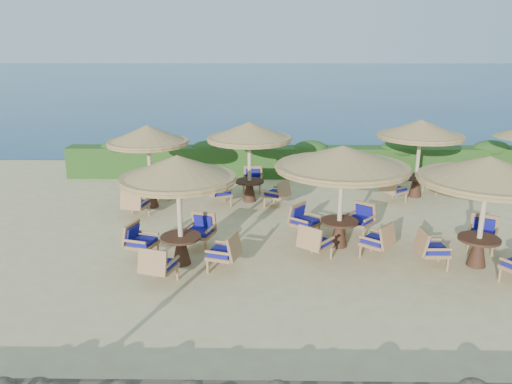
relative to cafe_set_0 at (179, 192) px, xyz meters
name	(u,v)px	position (x,y,z in m)	size (l,w,h in m)	color
ground	(315,248)	(3.28, 1.00, -1.80)	(120.00, 120.00, 0.00)	#D4C186
sea	(272,77)	(3.28, 71.00, -1.80)	(160.00, 160.00, 0.00)	navy
hedge	(297,162)	(3.28, 8.20, -1.20)	(18.00, 0.90, 1.20)	#1E4114
cafe_set_0	(179,192)	(0.00, 0.00, 0.00)	(2.88, 2.88, 2.65)	beige
cafe_set_1	(342,174)	(3.90, 1.15, 0.15)	(3.38, 3.38, 2.65)	beige
cafe_set_2	(487,186)	(6.99, -0.01, 0.18)	(3.12, 3.12, 2.65)	beige
cafe_set_3	(148,147)	(-1.65, 4.33, 0.16)	(2.55, 2.89, 2.65)	beige
cafe_set_4	(249,145)	(1.49, 5.01, 0.11)	(2.80, 2.81, 2.65)	beige
cafe_set_5	(420,139)	(7.17, 5.60, 0.23)	(2.85, 2.85, 2.65)	beige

